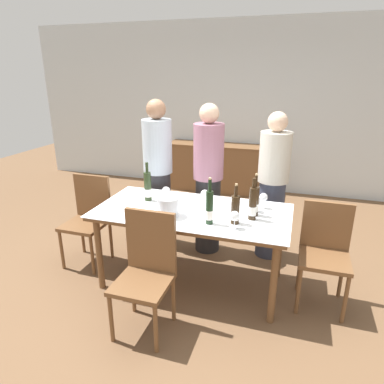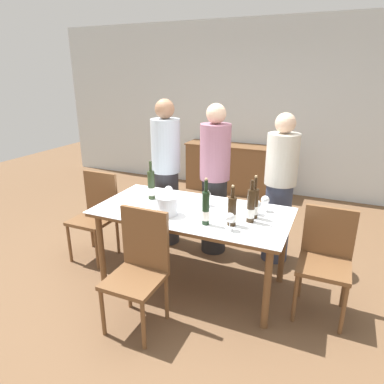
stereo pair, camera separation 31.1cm
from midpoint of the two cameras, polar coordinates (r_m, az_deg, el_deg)
The scene contains 21 objects.
ground_plane at distance 3.55m, azimuth -2.60°, elevation -14.70°, with size 12.00×12.00×0.00m, color brown.
back_wall at distance 5.98m, azimuth 7.78°, elevation 13.60°, with size 8.00×0.10×2.80m.
sideboard_cabinet at distance 5.98m, azimuth 2.38°, elevation 4.11°, with size 1.63×0.46×0.82m.
dining_table at distance 3.21m, azimuth -2.79°, elevation -4.33°, with size 1.80×0.91×0.77m.
ice_bucket at distance 3.05m, azimuth -6.90°, elevation -2.38°, with size 0.20×0.20×0.17m.
wine_bottle_0 at distance 2.87m, azimuth 4.16°, elevation -3.10°, with size 0.07×0.07×0.35m.
wine_bottle_1 at distance 3.43m, azimuth -9.98°, elevation 0.77°, with size 0.07×0.07×0.39m.
wine_bottle_2 at distance 2.85m, azimuth -0.18°, elevation -2.72°, with size 0.06×0.06×0.41m.
wine_bottle_3 at distance 3.05m, azimuth 7.58°, elevation -1.67°, with size 0.07×0.07×0.39m.
wine_bottle_4 at distance 2.96m, azimuth 7.14°, elevation -2.11°, with size 0.07×0.07×0.37m.
wine_glass_0 at distance 3.23m, azimuth 9.15°, elevation -0.99°, with size 0.08×0.08×0.15m.
wine_glass_1 at distance 3.26m, azimuth -0.56°, elevation -0.47°, with size 0.09×0.09×0.15m.
wine_glass_2 at distance 2.79m, azimuth 3.97°, elevation -4.13°, with size 0.08×0.08×0.15m.
wine_glass_3 at distance 3.35m, azimuth -6.99°, elevation 0.05°, with size 0.09×0.09×0.16m.
wine_glass_4 at distance 3.14m, azimuth 7.88°, elevation -1.75°, with size 0.08×0.08×0.14m.
chair_left_end at distance 3.89m, azimuth -19.05°, elevation -3.52°, with size 0.42×0.42×0.95m.
chair_near_front at distance 2.80m, azimuth -10.82°, elevation -12.04°, with size 0.42×0.42×0.97m.
chair_right_end at distance 3.19m, azimuth 18.67°, elevation -8.81°, with size 0.42×0.42×0.92m.
person_host at distance 3.98m, azimuth -7.90°, elevation 2.83°, with size 0.33×0.33×1.71m.
person_guest_left at distance 3.78m, azimuth 0.36°, elevation 1.89°, with size 0.33×0.33×1.68m.
person_guest_right at distance 3.75m, azimuth 10.96°, elevation 0.70°, with size 0.33×0.33×1.61m.
Camera 1 is at (0.89, -2.80, 1.99)m, focal length 32.00 mm.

